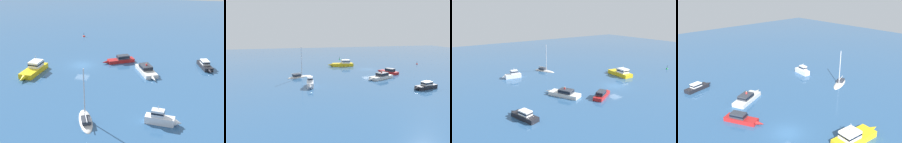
{
  "view_description": "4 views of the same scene",
  "coord_description": "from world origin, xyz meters",
  "views": [
    {
      "loc": [
        -16.48,
        55.81,
        22.2
      ],
      "look_at": [
        -6.92,
        5.09,
        1.23
      ],
      "focal_mm": 51.33,
      "sensor_mm": 36.0,
      "label": 1
    },
    {
      "loc": [
        -61.0,
        24.57,
        11.6
      ],
      "look_at": [
        -5.55,
        10.27,
        0.83
      ],
      "focal_mm": 36.5,
      "sensor_mm": 36.0,
      "label": 2
    },
    {
      "loc": [
        -37.15,
        -33.2,
        16.24
      ],
      "look_at": [
        -5.72,
        11.49,
        1.68
      ],
      "focal_mm": 37.24,
      "sensor_mm": 36.0,
      "label": 3
    },
    {
      "loc": [
        23.69,
        -21.14,
        20.9
      ],
      "look_at": [
        -13.47,
        12.79,
        2.61
      ],
      "focal_mm": 41.63,
      "sensor_mm": 36.0,
      "label": 4
    }
  ],
  "objects": [
    {
      "name": "launch_1",
      "position": [
        -12.63,
        1.59,
        0.57
      ],
      "size": [
        4.67,
        7.54,
        1.88
      ],
      "rotation": [
        0.0,
        0.0,
        2.01
      ],
      "color": "silver",
      "rests_on": "ground"
    },
    {
      "name": "launch_3",
      "position": [
        -7.13,
        -3.12,
        0.56
      ],
      "size": [
        6.31,
        4.04,
        1.39
      ],
      "rotation": [
        0.0,
        0.0,
        0.48
      ],
      "color": "#B21E1E",
      "rests_on": "ground"
    },
    {
      "name": "channel_buoy",
      "position": [
        4.94,
        -19.6,
        0.01
      ],
      "size": [
        0.63,
        0.63,
        1.29
      ],
      "color": "red",
      "rests_on": "ground"
    },
    {
      "name": "launch_2",
      "position": [
        -23.35,
        -2.92,
        0.57
      ],
      "size": [
        2.8,
        5.97,
        1.44
      ],
      "rotation": [
        0.0,
        0.0,
        1.83
      ],
      "color": "black",
      "rests_on": "ground"
    },
    {
      "name": "ground_plane",
      "position": [
        0.0,
        0.0,
        0.0
      ],
      "size": [
        160.0,
        160.0,
        0.0
      ],
      "primitive_type": "plane",
      "color": "#2D5684"
    },
    {
      "name": "launch",
      "position": [
        7.51,
        5.36,
        0.74
      ],
      "size": [
        3.09,
        8.28,
        3.07
      ],
      "rotation": [
        0.0,
        0.0,
        1.47
      ],
      "color": "yellow",
      "rests_on": "ground"
    },
    {
      "name": "mooring_buoy",
      "position": [
        23.36,
        2.12,
        0.02
      ],
      "size": [
        0.57,
        0.57,
        1.38
      ],
      "color": "green",
      "rests_on": "ground"
    },
    {
      "name": "sailboat",
      "position": [
        -6.19,
        20.16,
        0.16
      ],
      "size": [
        3.89,
        6.46,
        7.65
      ],
      "rotation": [
        0.0,
        0.0,
        5.09
      ],
      "color": "silver",
      "rests_on": "ground"
    },
    {
      "name": "cabin_cruiser",
      "position": [
        -16.09,
        18.83,
        0.77
      ],
      "size": [
        4.87,
        1.8,
        2.48
      ],
      "rotation": [
        0.0,
        0.0,
        3.02
      ],
      "color": "white",
      "rests_on": "ground"
    }
  ]
}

